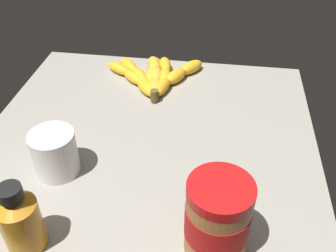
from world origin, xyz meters
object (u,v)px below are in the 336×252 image
banana_bunch (154,76)px  honey_bottle (20,220)px  coffee_mug (54,152)px  peanut_butter_jar (217,219)px

banana_bunch → honey_bottle: size_ratio=2.11×
honey_bottle → coffee_mug: (-1.39, 16.85, -1.36)cm
banana_bunch → coffee_mug: coffee_mug is taller
honey_bottle → coffee_mug: size_ratio=1.26×
banana_bunch → coffee_mug: size_ratio=2.65×
banana_bunch → peanut_butter_jar: size_ratio=1.94×
peanut_butter_jar → honey_bottle: (-30.11, -3.78, -1.10)cm
peanut_butter_jar → honey_bottle: size_ratio=1.09×
banana_bunch → honey_bottle: bearing=-102.6°
honey_bottle → peanut_butter_jar: bearing=7.2°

